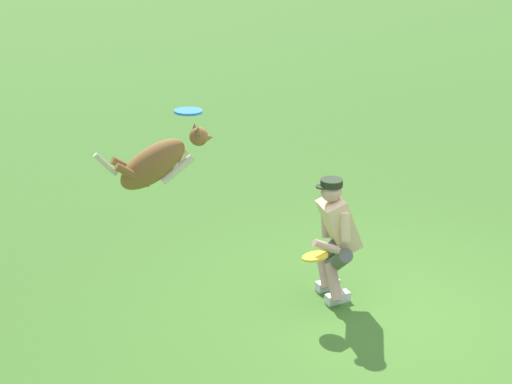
% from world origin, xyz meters
% --- Properties ---
extents(ground_plane, '(60.00, 60.00, 0.00)m').
position_xyz_m(ground_plane, '(0.00, 0.00, 0.00)').
color(ground_plane, '#417128').
extents(person, '(0.64, 0.66, 1.29)m').
position_xyz_m(person, '(0.29, -0.69, 0.70)').
color(person, silver).
rests_on(person, ground_plane).
extents(dog, '(1.08, 0.38, 0.61)m').
position_xyz_m(dog, '(2.03, -0.96, 1.67)').
color(dog, brown).
extents(frisbee_flying, '(0.33, 0.33, 0.03)m').
position_xyz_m(frisbee_flying, '(1.73, -0.94, 2.10)').
color(frisbee_flying, '#2A84E4').
extents(frisbee_held, '(0.32, 0.31, 0.10)m').
position_xyz_m(frisbee_held, '(0.63, -0.52, 0.61)').
color(frisbee_held, yellow).
rests_on(frisbee_held, person).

